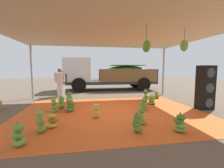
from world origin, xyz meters
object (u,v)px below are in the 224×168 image
banana_bunch_0 (54,106)px  banana_bunch_7 (62,103)px  banana_bunch_2 (142,117)px  banana_bunch_5 (19,136)px  banana_bunch_6 (152,100)px  banana_bunch_1 (143,104)px  banana_bunch_14 (146,95)px  speaker_stack (205,87)px  banana_bunch_3 (157,95)px  worker_0 (60,80)px  banana_bunch_4 (69,98)px  banana_bunch_9 (96,111)px  banana_bunch_11 (41,122)px  banana_bunch_12 (137,123)px  cargo_truck_main (107,74)px  banana_bunch_10 (180,124)px  banana_bunch_13 (70,105)px  worker_1 (62,81)px  banana_bunch_8 (52,121)px

banana_bunch_0 → banana_bunch_7: banana_bunch_0 is taller
banana_bunch_2 → banana_bunch_5: banana_bunch_5 is taller
banana_bunch_6 → banana_bunch_2: bearing=-120.1°
banana_bunch_1 → banana_bunch_2: bearing=-112.5°
banana_bunch_14 → speaker_stack: bearing=-53.9°
banana_bunch_3 → worker_0: worker_0 is taller
banana_bunch_4 → banana_bunch_9: (1.13, -2.42, -0.02)m
banana_bunch_1 → banana_bunch_11: size_ratio=0.81×
banana_bunch_7 → banana_bunch_12: 3.50m
banana_bunch_9 → banana_bunch_11: size_ratio=0.88×
banana_bunch_7 → cargo_truck_main: (2.61, 5.37, 0.99)m
banana_bunch_2 → banana_bunch_10: 1.02m
banana_bunch_9 → cargo_truck_main: bearing=79.1°
banana_bunch_0 → banana_bunch_1: size_ratio=1.19×
banana_bunch_11 → banana_bunch_12: (2.40, -0.39, -0.02)m
banana_bunch_10 → cargo_truck_main: bearing=95.0°
banana_bunch_13 → banana_bunch_14: bearing=24.9°
cargo_truck_main → banana_bunch_12: bearing=-92.5°
worker_0 → banana_bunch_9: bearing=-66.1°
banana_bunch_3 → banana_bunch_9: bearing=-141.6°
banana_bunch_1 → banana_bunch_5: (-3.58, -2.27, 0.01)m
worker_1 → banana_bunch_2: bearing=-60.2°
banana_bunch_8 → worker_0: worker_0 is taller
banana_bunch_10 → worker_1: 7.06m
banana_bunch_10 → banana_bunch_11: bearing=170.8°
banana_bunch_7 → banana_bunch_4: bearing=80.4°
banana_bunch_0 → banana_bunch_5: banana_bunch_0 is taller
banana_bunch_1 → worker_0: 5.07m
banana_bunch_3 → banana_bunch_11: bearing=-143.3°
banana_bunch_5 → banana_bunch_11: banana_bunch_11 is taller
cargo_truck_main → speaker_stack: (3.08, -6.32, -0.35)m
banana_bunch_0 → banana_bunch_4: (0.38, 1.52, 0.00)m
banana_bunch_7 → worker_1: 3.19m
banana_bunch_7 → banana_bunch_9: 1.89m
banana_bunch_7 → banana_bunch_14: 4.27m
banana_bunch_2 → cargo_truck_main: size_ratio=0.07×
banana_bunch_14 → banana_bunch_4: bearing=-177.3°
banana_bunch_13 → banana_bunch_14: 4.08m
banana_bunch_1 → worker_1: 5.28m
banana_bunch_2 → banana_bunch_14: size_ratio=0.87×
banana_bunch_1 → banana_bunch_7: bearing=168.0°
banana_bunch_2 → banana_bunch_14: (1.51, 3.41, 0.04)m
banana_bunch_3 → banana_bunch_9: (-3.47, -2.75, 0.04)m
banana_bunch_1 → banana_bunch_4: bearing=150.0°
banana_bunch_11 → banana_bunch_12: bearing=-9.2°
banana_bunch_11 → worker_0: size_ratio=0.37×
banana_bunch_14 → banana_bunch_8: bearing=-141.5°
banana_bunch_5 → banana_bunch_8: 1.08m
banana_bunch_4 → banana_bunch_14: bearing=2.7°
banana_bunch_5 → banana_bunch_8: bearing=65.8°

